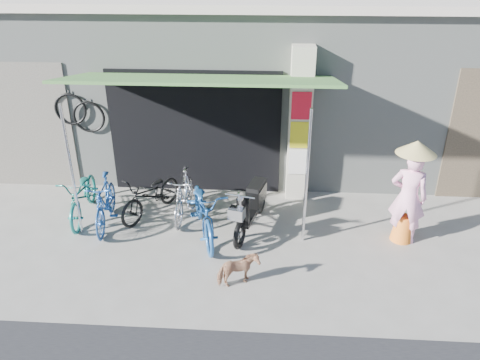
# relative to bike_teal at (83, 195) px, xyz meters

# --- Properties ---
(ground) EXTENTS (80.00, 80.00, 0.00)m
(ground) POSITION_rel_bike_teal_xyz_m (3.12, -1.31, -0.45)
(ground) COLOR gray
(ground) RESTS_ON ground
(bicycle_shop) EXTENTS (12.30, 5.30, 3.66)m
(bicycle_shop) POSITION_rel_bike_teal_xyz_m (3.12, 3.78, 1.39)
(bicycle_shop) COLOR gray
(bicycle_shop) RESTS_ON ground
(shop_pillar) EXTENTS (0.42, 0.44, 3.00)m
(shop_pillar) POSITION_rel_bike_teal_xyz_m (3.97, 1.14, 1.05)
(shop_pillar) COLOR beige
(shop_pillar) RESTS_ON ground
(awning) EXTENTS (4.60, 1.88, 2.72)m
(awning) POSITION_rel_bike_teal_xyz_m (2.22, 0.32, 2.07)
(awning) COLOR #3B6A2F
(awning) RESTS_ON ground
(neighbour_left) EXTENTS (2.60, 0.06, 2.60)m
(neighbour_left) POSITION_rel_bike_teal_xyz_m (-1.88, 1.28, 0.85)
(neighbour_left) COLOR #6B665B
(neighbour_left) RESTS_ON ground
(bike_teal) EXTENTS (0.79, 1.76, 0.89)m
(bike_teal) POSITION_rel_bike_teal_xyz_m (0.00, 0.00, 0.00)
(bike_teal) COLOR #187064
(bike_teal) RESTS_ON ground
(bike_blue) EXTENTS (0.61, 1.59, 0.93)m
(bike_blue) POSITION_rel_bike_teal_xyz_m (0.50, -0.27, 0.02)
(bike_blue) COLOR #214F97
(bike_blue) RESTS_ON ground
(bike_black) EXTENTS (1.22, 1.64, 0.82)m
(bike_black) POSITION_rel_bike_teal_xyz_m (1.24, 0.15, -0.04)
(bike_black) COLOR black
(bike_black) RESTS_ON ground
(bike_silver) EXTENTS (0.49, 1.51, 0.89)m
(bike_silver) POSITION_rel_bike_teal_xyz_m (1.85, 0.13, 0.00)
(bike_silver) COLOR #AEAEB3
(bike_silver) RESTS_ON ground
(bike_navy) EXTENTS (1.16, 1.99, 0.99)m
(bike_navy) POSITION_rel_bike_teal_xyz_m (2.31, -0.50, 0.05)
(bike_navy) COLOR #205494
(bike_navy) RESTS_ON ground
(street_dog) EXTENTS (0.68, 0.53, 0.52)m
(street_dog) POSITION_rel_bike_teal_xyz_m (2.99, -1.84, -0.19)
(street_dog) COLOR #93764E
(street_dog) RESTS_ON ground
(moped) EXTENTS (0.66, 1.70, 0.98)m
(moped) POSITION_rel_bike_teal_xyz_m (3.12, -0.22, -0.00)
(moped) COLOR black
(moped) RESTS_ON ground
(nun) EXTENTS (0.69, 0.64, 1.83)m
(nun) POSITION_rel_bike_teal_xyz_m (5.72, -0.43, 0.45)
(nun) COLOR #FFABCF
(nun) RESTS_ON ground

